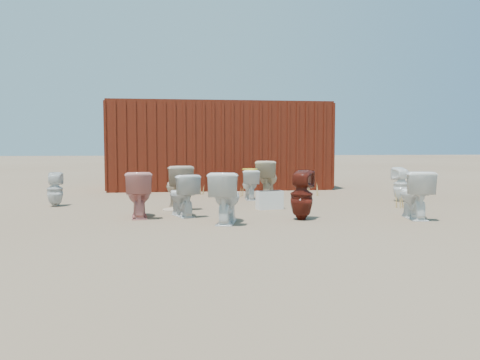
{
  "coord_description": "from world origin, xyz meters",
  "views": [
    {
      "loc": [
        -1.17,
        -8.23,
        1.2
      ],
      "look_at": [
        0.0,
        0.6,
        0.55
      ],
      "focal_mm": 35.0,
      "sensor_mm": 36.0,
      "label": 1
    }
  ],
  "objects": [
    {
      "name": "weed_clump_b",
      "position": [
        0.26,
        2.76,
        0.14
      ],
      "size": [
        0.32,
        0.32,
        0.28
      ],
      "primitive_type": "cone",
      "color": "olive",
      "rests_on": "ground"
    },
    {
      "name": "toilet_front_pink",
      "position": [
        -1.83,
        -0.27,
        0.39
      ],
      "size": [
        0.5,
        0.8,
        0.78
      ],
      "primitive_type": "imported",
      "rotation": [
        0.0,
        0.0,
        3.23
      ],
      "color": "#D8837D",
      "rests_on": "ground"
    },
    {
      "name": "weed_clump_a",
      "position": [
        -2.05,
        2.52,
        0.13
      ],
      "size": [
        0.36,
        0.36,
        0.27
      ],
      "primitive_type": "cone",
      "color": "olive",
      "rests_on": "ground"
    },
    {
      "name": "toilet_front_maroon",
      "position": [
        0.82,
        -0.87,
        0.41
      ],
      "size": [
        0.5,
        0.5,
        0.81
      ],
      "primitive_type": "imported",
      "rotation": [
        0.0,
        0.0,
        2.63
      ],
      "color": "#51160D",
      "rests_on": "ground"
    },
    {
      "name": "yellow_lid",
      "position": [
        0.42,
        2.08,
        0.68
      ],
      "size": [
        0.34,
        0.42,
        0.02
      ],
      "primitive_type": "ellipsoid",
      "color": "gold",
      "rests_on": "toilet_back_yellowlid"
    },
    {
      "name": "toilet_back_beige_left",
      "position": [
        -1.18,
        0.76,
        0.42
      ],
      "size": [
        0.62,
        0.89,
        0.83
      ],
      "primitive_type": "imported",
      "rotation": [
        0.0,
        0.0,
        3.34
      ],
      "color": "#CAB194",
      "rests_on": "ground"
    },
    {
      "name": "toilet_front_a",
      "position": [
        -1.11,
        -0.23,
        0.36
      ],
      "size": [
        0.63,
        0.81,
        0.72
      ],
      "primitive_type": "imported",
      "rotation": [
        0.0,
        0.0,
        3.5
      ],
      "color": "silver",
      "rests_on": "ground"
    },
    {
      "name": "toilet_back_e",
      "position": [
        3.6,
        1.28,
        0.37
      ],
      "size": [
        0.36,
        0.36,
        0.74
      ],
      "primitive_type": "imported",
      "rotation": [
        0.0,
        0.0,
        3.21
      ],
      "color": "white",
      "rests_on": "ground"
    },
    {
      "name": "loose_lid_near",
      "position": [
        -1.27,
        0.55,
        0.01
      ],
      "size": [
        0.55,
        0.61,
        0.02
      ],
      "primitive_type": "ellipsoid",
      "rotation": [
        0.0,
        0.0,
        -0.42
      ],
      "color": "#C9B092",
      "rests_on": "ground"
    },
    {
      "name": "loose_lid_far",
      "position": [
        -1.18,
        3.29,
        0.01
      ],
      "size": [
        0.46,
        0.54,
        0.02
      ],
      "primitive_type": "ellipsoid",
      "rotation": [
        0.0,
        0.0,
        0.23
      ],
      "color": "tan",
      "rests_on": "ground"
    },
    {
      "name": "weed_clump_c",
      "position": [
        2.06,
        2.65,
        0.18
      ],
      "size": [
        0.36,
        0.36,
        0.35
      ],
      "primitive_type": "cone",
      "color": "olive",
      "rests_on": "ground"
    },
    {
      "name": "weed_clump_f",
      "position": [
        3.17,
        0.37,
        0.14
      ],
      "size": [
        0.28,
        0.28,
        0.27
      ],
      "primitive_type": "cone",
      "color": "olive",
      "rests_on": "ground"
    },
    {
      "name": "toilet_back_yellowlid",
      "position": [
        0.42,
        2.08,
        0.33
      ],
      "size": [
        0.39,
        0.66,
        0.67
      ],
      "primitive_type": "imported",
      "rotation": [
        0.0,
        0.0,
        3.11
      ],
      "color": "white",
      "rests_on": "ground"
    },
    {
      "name": "toilet_front_e",
      "position": [
        2.7,
        -0.99,
        0.4
      ],
      "size": [
        0.56,
        0.84,
        0.79
      ],
      "primitive_type": "imported",
      "rotation": [
        0.0,
        0.0,
        2.98
      ],
      "color": "white",
      "rests_on": "ground"
    },
    {
      "name": "toilet_front_c",
      "position": [
        -0.44,
        -1.03,
        0.4
      ],
      "size": [
        0.63,
        0.87,
        0.8
      ],
      "primitive_type": "imported",
      "rotation": [
        0.0,
        0.0,
        2.89
      ],
      "color": "white",
      "rests_on": "ground"
    },
    {
      "name": "weed_clump_d",
      "position": [
        -0.65,
        3.41,
        0.13
      ],
      "size": [
        0.3,
        0.3,
        0.25
      ],
      "primitive_type": "cone",
      "color": "olive",
      "rests_on": "ground"
    },
    {
      "name": "ground",
      "position": [
        0.0,
        0.0,
        0.0
      ],
      "size": [
        100.0,
        100.0,
        0.0
      ],
      "primitive_type": "plane",
      "color": "brown",
      "rests_on": "ground"
    },
    {
      "name": "shipping_container",
      "position": [
        0.0,
        5.2,
        1.2
      ],
      "size": [
        6.0,
        2.4,
        2.4
      ],
      "primitive_type": "cube",
      "color": "#4F130D",
      "rests_on": "ground"
    },
    {
      "name": "loose_tank",
      "position": [
        0.55,
        0.45,
        0.17
      ],
      "size": [
        0.53,
        0.29,
        0.35
      ],
      "primitive_type": "cube",
      "rotation": [
        0.0,
        0.0,
        0.2
      ],
      "color": "silver",
      "rests_on": "ground"
    },
    {
      "name": "toilet_back_beige_right",
      "position": [
        0.92,
        2.63,
        0.43
      ],
      "size": [
        0.71,
        0.95,
        0.86
      ],
      "primitive_type": "imported",
      "rotation": [
        0.0,
        0.0,
        2.83
      ],
      "color": "beige",
      "rests_on": "ground"
    },
    {
      "name": "toilet_back_a",
      "position": [
        -3.6,
        1.41,
        0.34
      ],
      "size": [
        0.33,
        0.34,
        0.68
      ],
      "primitive_type": "imported",
      "rotation": [
        0.0,
        0.0,
        3.23
      ],
      "color": "silver",
      "rests_on": "ground"
    },
    {
      "name": "weed_clump_e",
      "position": [
        1.03,
        3.31,
        0.16
      ],
      "size": [
        0.34,
        0.34,
        0.33
      ],
      "primitive_type": "cone",
      "color": "olive",
      "rests_on": "ground"
    }
  ]
}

